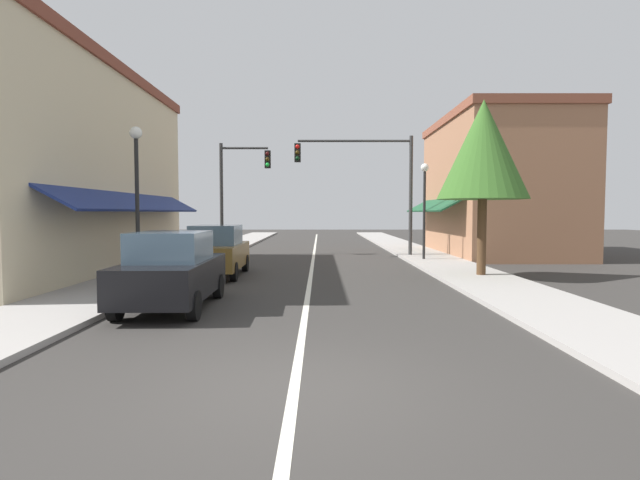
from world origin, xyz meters
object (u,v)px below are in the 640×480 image
object	(u,v)px
street_lamp_right_mid	(422,195)
parked_car_nearest_left	(170,271)
traffic_signal_mast_arm	(369,174)
parked_car_second_left	(215,251)
traffic_signal_left_corner	(235,182)
tree_right_near	(481,150)
street_lamp_left_near	(135,179)

from	to	relation	value
street_lamp_right_mid	parked_car_nearest_left	bearing A→B (deg)	-126.50
traffic_signal_mast_arm	street_lamp_right_mid	world-z (taller)	traffic_signal_mast_arm
traffic_signal_mast_arm	parked_car_nearest_left	bearing A→B (deg)	-114.13
parked_car_second_left	street_lamp_right_mid	bearing A→B (deg)	30.76
parked_car_second_left	traffic_signal_left_corner	size ratio (longest dim) A/B	0.71
parked_car_nearest_left	street_lamp_right_mid	size ratio (longest dim) A/B	0.94
parked_car_nearest_left	parked_car_second_left	xyz separation A→B (m)	(-0.18, 5.80, 0.00)
parked_car_second_left	traffic_signal_mast_arm	size ratio (longest dim) A/B	0.69
parked_car_second_left	traffic_signal_mast_arm	bearing A→B (deg)	49.45
parked_car_nearest_left	tree_right_near	size ratio (longest dim) A/B	0.70
traffic_signal_mast_arm	traffic_signal_left_corner	bearing A→B (deg)	168.97
street_lamp_right_mid	street_lamp_left_near	bearing A→B (deg)	-143.50
traffic_signal_mast_arm	street_lamp_right_mid	distance (m)	3.32
parked_car_nearest_left	parked_car_second_left	size ratio (longest dim) A/B	1.00
traffic_signal_left_corner	street_lamp_right_mid	world-z (taller)	traffic_signal_left_corner
traffic_signal_mast_arm	street_lamp_left_near	bearing A→B (deg)	-129.19
parked_car_second_left	street_lamp_right_mid	world-z (taller)	street_lamp_right_mid
parked_car_second_left	traffic_signal_mast_arm	distance (m)	10.05
parked_car_second_left	street_lamp_right_mid	xyz separation A→B (m)	(8.24, 5.09, 2.11)
tree_right_near	parked_car_nearest_left	bearing A→B (deg)	-149.06
tree_right_near	traffic_signal_left_corner	bearing A→B (deg)	136.65
street_lamp_left_near	traffic_signal_left_corner	bearing A→B (deg)	84.15
traffic_signal_mast_arm	tree_right_near	bearing A→B (deg)	-69.53
street_lamp_left_near	street_lamp_right_mid	distance (m)	12.56
traffic_signal_left_corner	tree_right_near	world-z (taller)	tree_right_near
parked_car_second_left	tree_right_near	world-z (taller)	tree_right_near
traffic_signal_mast_arm	tree_right_near	distance (m)	8.38
traffic_signal_left_corner	parked_car_second_left	bearing A→B (deg)	-85.24
traffic_signal_mast_arm	street_lamp_left_near	world-z (taller)	traffic_signal_mast_arm
parked_car_nearest_left	street_lamp_right_mid	xyz separation A→B (m)	(8.06, 10.89, 2.11)
parked_car_second_left	tree_right_near	bearing A→B (deg)	-4.24
parked_car_nearest_left	traffic_signal_left_corner	size ratio (longest dim) A/B	0.72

